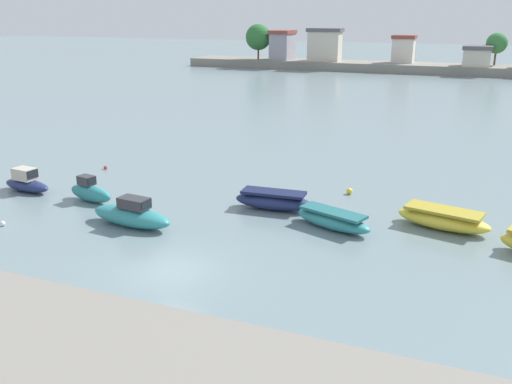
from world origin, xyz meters
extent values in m
plane|color=slate|center=(0.00, 0.00, 0.00)|extent=(400.00, 400.00, 0.00)
ellipsoid|color=navy|center=(-14.75, 6.87, 0.40)|extent=(3.82, 1.62, 0.80)
cube|color=#BCB2A3|center=(-14.81, 6.88, 1.18)|extent=(1.55, 1.12, 0.76)
cube|color=black|center=(-14.09, 6.80, 1.26)|extent=(0.17, 0.87, 0.53)
ellipsoid|color=teal|center=(-9.57, 6.75, 0.52)|extent=(3.56, 1.66, 1.05)
cube|color=#333338|center=(-9.85, 6.80, 1.32)|extent=(1.14, 0.90, 0.55)
cube|color=black|center=(-9.35, 6.70, 1.38)|extent=(0.21, 0.64, 0.39)
ellipsoid|color=teal|center=(-4.87, 4.16, 0.53)|extent=(5.23, 2.14, 1.07)
cube|color=#333338|center=(-4.62, 4.14, 1.36)|extent=(1.76, 1.11, 0.59)
cube|color=black|center=(-3.79, 4.05, 1.42)|extent=(0.17, 0.85, 0.41)
ellipsoid|color=navy|center=(1.44, 9.60, 0.48)|extent=(4.81, 1.81, 0.96)
cube|color=#161E41|center=(1.44, 9.60, 1.04)|extent=(3.85, 1.51, 0.16)
ellipsoid|color=teal|center=(5.50, 7.89, 0.43)|extent=(4.81, 2.88, 0.86)
cube|color=#226367|center=(5.50, 7.89, 0.93)|extent=(3.87, 2.36, 0.15)
ellipsoid|color=yellow|center=(11.04, 10.11, 0.47)|extent=(5.28, 2.90, 0.95)
cube|color=#A8952A|center=(11.04, 10.11, 1.02)|extent=(4.24, 2.39, 0.15)
sphere|color=white|center=(-11.43, 1.46, 0.15)|extent=(0.29, 0.29, 0.29)
sphere|color=red|center=(-13.29, 13.28, 0.14)|extent=(0.28, 0.28, 0.28)
sphere|color=yellow|center=(5.00, 14.14, 0.20)|extent=(0.41, 0.41, 0.41)
cube|color=gray|center=(0.00, 94.20, 0.83)|extent=(94.18, 9.13, 1.65)
cube|color=#99939E|center=(-27.54, 93.84, 4.26)|extent=(3.89, 5.92, 5.21)
cube|color=brown|center=(-27.54, 93.84, 7.21)|extent=(4.28, 6.52, 0.70)
cube|color=beige|center=(-18.31, 93.17, 4.52)|extent=(6.34, 3.48, 5.73)
cube|color=#565156|center=(-18.31, 93.17, 7.73)|extent=(6.97, 3.83, 0.70)
cube|color=beige|center=(-3.06, 95.48, 3.92)|extent=(4.06, 3.59, 4.53)
cube|color=brown|center=(-3.06, 95.48, 6.53)|extent=(4.47, 3.95, 0.70)
cube|color=beige|center=(10.58, 92.84, 3.14)|extent=(4.71, 5.08, 2.98)
cube|color=#565156|center=(10.58, 92.84, 4.98)|extent=(5.18, 5.59, 0.70)
cylinder|color=brown|center=(-19.73, 95.89, 3.01)|extent=(0.36, 0.36, 2.73)
sphere|color=#235B2D|center=(-19.73, 95.89, 5.52)|extent=(2.85, 2.85, 2.85)
cylinder|color=brown|center=(-32.45, 92.55, 2.84)|extent=(0.36, 0.36, 2.38)
sphere|color=#2D6B33|center=(-32.45, 92.55, 6.16)|extent=(5.32, 5.32, 5.32)
cylinder|color=brown|center=(13.70, 95.92, 2.90)|extent=(0.36, 0.36, 2.49)
sphere|color=#387A3D|center=(13.70, 95.92, 5.66)|extent=(3.80, 3.80, 3.80)
camera|label=1|loc=(12.23, -20.07, 11.25)|focal=39.38mm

